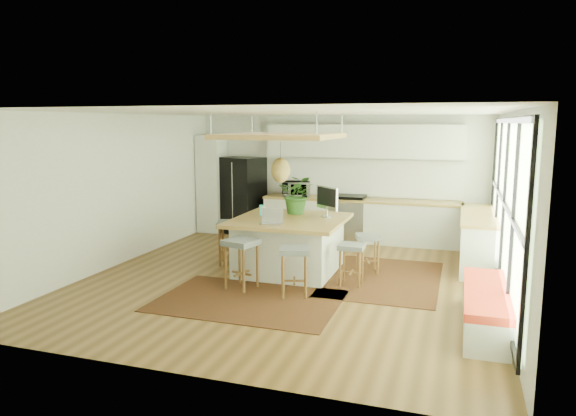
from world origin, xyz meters
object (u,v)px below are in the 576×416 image
(island, at_px, (289,245))
(island_plant, at_px, (297,199))
(laptop, at_px, (271,217))
(microwave, at_px, (296,187))
(stool_right_front, at_px, (351,263))
(stool_right_back, at_px, (368,252))
(stool_near_left, at_px, (242,266))
(monitor, at_px, (327,202))
(stool_left_side, at_px, (231,245))
(fridge, at_px, (243,194))
(stool_near_right, at_px, (294,272))

(island, bearing_deg, island_plant, 91.57)
(laptop, bearing_deg, microwave, 92.28)
(stool_right_front, relative_size, stool_right_back, 1.00)
(stool_near_left, xyz_separation_m, monitor, (0.98, 1.47, 0.83))
(laptop, bearing_deg, stool_right_front, -2.46)
(island, height_order, island_plant, island_plant)
(island_plant, bearing_deg, stool_left_side, -162.95)
(fridge, distance_m, stool_right_front, 4.53)
(stool_near_left, xyz_separation_m, stool_right_front, (1.58, 0.69, 0.00))
(stool_near_left, height_order, monitor, monitor)
(fridge, relative_size, stool_right_back, 2.65)
(monitor, bearing_deg, fridge, 176.63)
(stool_left_side, height_order, microwave, microwave)
(stool_near_right, relative_size, island_plant, 1.07)
(stool_near_right, relative_size, monitor, 1.27)
(stool_near_left, bearing_deg, laptop, 63.58)
(fridge, bearing_deg, stool_near_right, -38.67)
(stool_left_side, bearing_deg, laptop, -34.23)
(fridge, bearing_deg, stool_near_left, -48.33)
(fridge, height_order, laptop, fridge)
(stool_near_left, relative_size, stool_near_right, 1.06)
(fridge, distance_m, monitor, 3.53)
(laptop, height_order, island_plant, island_plant)
(fridge, distance_m, microwave, 1.32)
(stool_near_right, xyz_separation_m, laptop, (-0.60, 0.65, 0.70))
(stool_near_left, height_order, laptop, laptop)
(stool_near_left, height_order, stool_right_back, stool_near_left)
(stool_near_left, distance_m, stool_right_front, 1.72)
(stool_right_front, distance_m, stool_right_back, 0.79)
(stool_near_left, relative_size, laptop, 2.11)
(island, relative_size, stool_right_front, 2.79)
(microwave, bearing_deg, stool_near_left, -99.00)
(laptop, relative_size, monitor, 0.63)
(fridge, relative_size, stool_left_side, 2.24)
(stool_near_right, bearing_deg, island_plant, 105.84)
(island, xyz_separation_m, monitor, (0.57, 0.35, 0.72))
(island, xyz_separation_m, microwave, (-0.71, 2.68, 0.66))
(stool_right_front, bearing_deg, island, 159.76)
(island, distance_m, microwave, 2.85)
(fridge, height_order, island_plant, fridge)
(fridge, bearing_deg, island, -34.56)
(microwave, distance_m, island_plant, 2.29)
(microwave, bearing_deg, stool_right_back, -62.79)
(fridge, xyz_separation_m, stool_left_side, (0.85, -2.59, -0.57))
(island, relative_size, microwave, 3.11)
(fridge, height_order, stool_left_side, fridge)
(fridge, relative_size, stool_near_left, 2.27)
(stool_right_back, bearing_deg, laptop, -147.40)
(laptop, relative_size, microwave, 0.62)
(stool_near_right, height_order, stool_right_back, stool_near_right)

